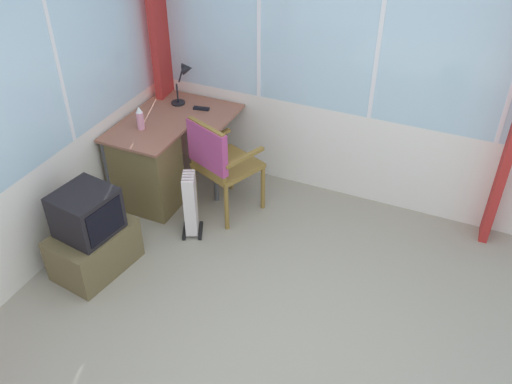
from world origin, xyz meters
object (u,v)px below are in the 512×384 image
(tv_remote, at_px, (201,108))
(spray_bottle, at_px, (140,118))
(tv_on_stand, at_px, (92,236))
(desk, at_px, (149,167))
(desk_lamp, at_px, (185,77))
(space_heater, at_px, (191,202))
(wooden_armchair, at_px, (216,157))

(tv_remote, bearing_deg, spray_bottle, 139.51)
(spray_bottle, distance_m, tv_on_stand, 1.12)
(desk, height_order, desk_lamp, desk_lamp)
(desk_lamp, xyz_separation_m, space_heater, (-0.89, -0.51, -0.70))
(spray_bottle, bearing_deg, desk, -132.51)
(tv_remote, xyz_separation_m, spray_bottle, (-0.53, 0.31, 0.09))
(desk_lamp, distance_m, wooden_armchair, 0.93)
(wooden_armchair, bearing_deg, desk_lamp, 46.45)
(desk, bearing_deg, tv_on_stand, -175.93)
(wooden_armchair, bearing_deg, tv_on_stand, 150.82)
(desk_lamp, bearing_deg, space_heater, -150.35)
(tv_on_stand, relative_size, space_heater, 1.23)
(desk_lamp, height_order, wooden_armchair, desk_lamp)
(desk_lamp, bearing_deg, tv_remote, -114.40)
(desk, distance_m, space_heater, 0.59)
(desk, distance_m, spray_bottle, 0.46)
(desk, height_order, tv_remote, tv_remote)
(desk, xyz_separation_m, space_heater, (-0.21, -0.55, -0.09))
(space_heater, bearing_deg, desk, 69.17)
(spray_bottle, height_order, space_heater, spray_bottle)
(desk, distance_m, tv_on_stand, 0.93)
(wooden_armchair, relative_size, tv_on_stand, 1.29)
(desk, bearing_deg, wooden_armchair, -80.41)
(tv_remote, height_order, space_heater, tv_remote)
(tv_remote, height_order, spray_bottle, spray_bottle)
(desk, bearing_deg, tv_remote, -22.41)
(tv_remote, xyz_separation_m, tv_on_stand, (-1.52, 0.18, -0.43))
(desk, bearing_deg, desk_lamp, -3.11)
(tv_on_stand, bearing_deg, spray_bottle, 7.50)
(desk_lamp, xyz_separation_m, spray_bottle, (-0.63, 0.10, -0.15))
(tv_on_stand, bearing_deg, space_heater, -33.73)
(desk_lamp, height_order, tv_on_stand, desk_lamp)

